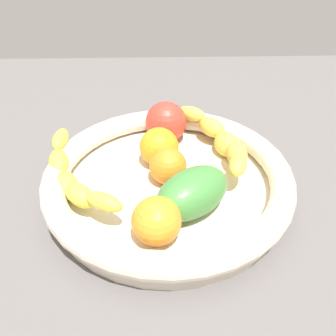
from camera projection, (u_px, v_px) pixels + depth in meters
The scene contains 9 objects.
kitchen_counter at pixel (168, 201), 55.79cm from camera, with size 120.00×120.00×3.00cm, color #5E5959.
fruit_bowl at pixel (168, 179), 53.17cm from camera, with size 36.94×36.94×5.51cm.
banana_draped_left at pixel (222, 140), 57.88cm from camera, with size 20.54×11.01×5.44cm.
banana_draped_right at pixel (71, 177), 50.39cm from camera, with size 19.93×13.12×5.26cm.
orange_front at pixel (156, 221), 43.16cm from camera, with size 6.22×6.22×6.22cm, color orange.
orange_mid_left at pixel (165, 166), 52.62cm from camera, with size 5.61×5.61×5.61cm, color orange.
orange_mid_right at pixel (159, 147), 56.12cm from camera, with size 6.25×6.25×6.25cm, color orange.
mango_green at pixel (192, 193), 47.28cm from camera, with size 11.43×6.92×6.30cm, color #42873D.
tomato_red at pixel (168, 122), 61.47cm from camera, with size 7.21×7.21×7.21cm, color red.
Camera 1 is at (-41.38, 1.19, 39.25)cm, focal length 37.84 mm.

